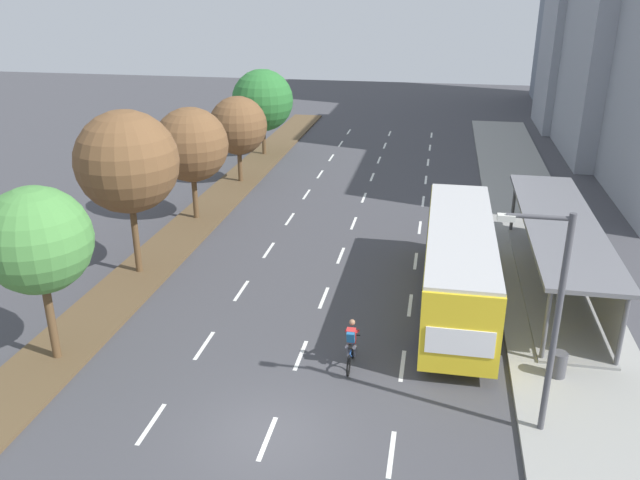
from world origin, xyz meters
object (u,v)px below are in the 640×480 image
bus (459,259)px  median_tree_nearest (37,241)px  median_tree_fourth (238,126)px  cyclist (351,346)px  trash_bin (558,364)px  median_tree_third (191,145)px  streetlight (551,311)px  bus_shelter (564,247)px  median_tree_fifth (263,100)px  median_tree_second (127,162)px

bus → median_tree_nearest: bearing=-154.2°
median_tree_nearest → median_tree_fourth: (-0.05, 21.20, -0.70)m
cyclist → trash_bin: size_ratio=2.14×
cyclist → median_tree_third: size_ratio=0.31×
median_tree_third → streetlight: 21.90m
bus → cyclist: (-3.45, -5.02, -1.28)m
median_tree_nearest → trash_bin: size_ratio=7.07×
bus_shelter → median_tree_fifth: median_tree_fifth is taller
bus_shelter → median_tree_fifth: 26.57m
median_tree_third → median_tree_fifth: 14.13m
cyclist → trash_bin: (6.65, 0.45, -0.22)m
bus_shelter → median_tree_third: size_ratio=2.21×
bus_shelter → cyclist: bus_shelter is taller
cyclist → median_tree_second: median_tree_second is taller
bus → median_tree_fifth: size_ratio=1.85×
median_tree_fourth → streetlight: (15.57, -22.15, 0.22)m
bus_shelter → median_tree_nearest: 19.90m
streetlight → median_tree_nearest: bearing=176.5°
median_tree_nearest → median_tree_third: bearing=91.4°
median_tree_fourth → trash_bin: bearing=-49.3°
bus_shelter → median_tree_fourth: median_tree_fourth is taller
bus → streetlight: streetlight is taller
median_tree_third → median_tree_nearest: bearing=-88.6°
median_tree_nearest → median_tree_fourth: 21.21m
median_tree_second → trash_bin: median_tree_second is taller
bus_shelter → trash_bin: size_ratio=15.44×
trash_bin → median_tree_third: bearing=144.1°
streetlight → trash_bin: bearing=70.0°
median_tree_fourth → streetlight: streetlight is taller
cyclist → bus_shelter: bearing=43.9°
median_tree_fifth → median_tree_second: bearing=-89.8°
bus_shelter → median_tree_third: median_tree_third is taller
trash_bin → cyclist: bearing=-176.1°
median_tree_fourth → bus_shelter: bearing=-34.9°
median_tree_second → median_tree_third: median_tree_second is taller
bus → median_tree_fourth: bearing=132.3°
median_tree_second → median_tree_third: bearing=90.1°
median_tree_second → trash_bin: size_ratio=8.34×
median_tree_second → trash_bin: 18.22m
median_tree_third → median_tree_second: bearing=-89.9°
bus → median_tree_fourth: (-13.40, 14.74, 1.60)m
median_tree_nearest → streetlight: size_ratio=0.92×
median_tree_nearest → median_tree_fourth: median_tree_nearest is taller
median_tree_nearest → median_tree_second: bearing=92.7°
median_tree_fourth → streetlight: bearing=-54.9°
bus_shelter → trash_bin: bearing=-98.8°
cyclist → streetlight: streetlight is taller
cyclist → median_tree_nearest: size_ratio=0.30×
bus_shelter → median_tree_fourth: 21.62m
median_tree_third → streetlight: size_ratio=0.91×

